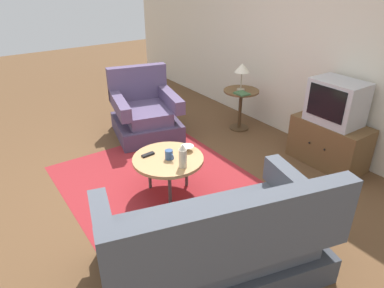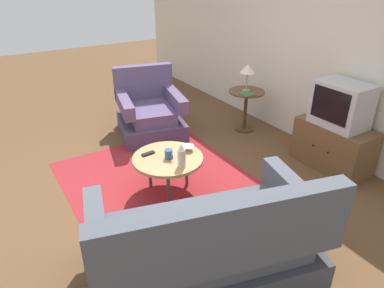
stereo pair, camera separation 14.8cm
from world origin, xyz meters
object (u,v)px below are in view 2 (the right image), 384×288
(television, at_px, (341,104))
(bowl, at_px, (188,148))
(armchair, at_px, (150,113))
(coffee_table, at_px, (168,160))
(vase, at_px, (182,156))
(book, at_px, (247,94))
(tv_stand, at_px, (333,146))
(table_lamp, at_px, (248,70))
(couch, at_px, (208,246))
(side_table, at_px, (246,102))
(mug, at_px, (169,154))
(tv_remote_dark, at_px, (148,154))

(television, xyz_separation_m, bowl, (-0.59, -1.68, -0.35))
(armchair, xyz_separation_m, coffee_table, (1.50, -0.52, 0.10))
(vase, relative_size, bowl, 1.79)
(book, bearing_deg, bowl, -60.72)
(tv_stand, bearing_deg, table_lamp, -171.19)
(armchair, xyz_separation_m, book, (0.82, 1.11, 0.32))
(couch, bearing_deg, vase, 85.70)
(side_table, xyz_separation_m, television, (1.39, 0.19, 0.37))
(side_table, bearing_deg, coffee_table, -64.95)
(armchair, xyz_separation_m, side_table, (0.68, 1.23, 0.14))
(tv_stand, distance_m, vase, 1.97)
(table_lamp, distance_m, mug, 1.98)
(mug, xyz_separation_m, book, (-0.71, 1.63, 0.14))
(vase, bearing_deg, book, 119.80)
(vase, xyz_separation_m, tv_remote_dark, (-0.40, -0.17, -0.11))
(mug, bearing_deg, book, 113.44)
(armchair, relative_size, side_table, 1.83)
(coffee_table, xyz_separation_m, bowl, (-0.01, 0.25, 0.06))
(vase, bearing_deg, tv_stand, 79.98)
(television, distance_m, book, 1.31)
(couch, height_order, bowl, couch)
(tv_stand, bearing_deg, armchair, -145.43)
(vase, bearing_deg, bowl, 138.23)
(coffee_table, distance_m, vase, 0.29)
(television, height_order, mug, television)
(vase, relative_size, mug, 1.86)
(television, distance_m, tv_remote_dark, 2.24)
(tv_stand, bearing_deg, mug, -105.73)
(coffee_table, relative_size, tv_stand, 0.83)
(side_table, xyz_separation_m, table_lamp, (0.00, -0.02, 0.48))
(couch, height_order, table_lamp, table_lamp)
(table_lamp, bearing_deg, mug, -64.02)
(side_table, bearing_deg, mug, -64.17)
(side_table, xyz_separation_m, vase, (1.06, -1.72, 0.11))
(table_lamp, relative_size, bowl, 2.79)
(armchair, height_order, television, television)
(vase, xyz_separation_m, bowl, (-0.25, 0.23, -0.09))
(side_table, height_order, vase, vase)
(side_table, relative_size, book, 3.05)
(tv_stand, bearing_deg, vase, -100.02)
(vase, height_order, book, vase)
(vase, bearing_deg, table_lamp, 121.76)
(coffee_table, height_order, vase, vase)
(armchair, relative_size, coffee_table, 1.49)
(tv_remote_dark, xyz_separation_m, book, (-0.52, 1.77, 0.18))
(tv_remote_dark, bearing_deg, book, -168.80)
(vase, distance_m, book, 1.84)
(television, height_order, table_lamp, television)
(side_table, bearing_deg, bowl, -61.75)
(television, xyz_separation_m, tv_remote_dark, (-0.74, -2.09, -0.37))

